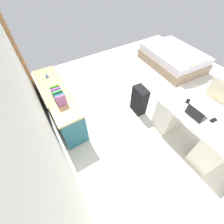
{
  "coord_description": "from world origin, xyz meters",
  "views": [
    {
      "loc": [
        -1.69,
        2.36,
        2.71
      ],
      "look_at": [
        -0.14,
        1.39,
        0.6
      ],
      "focal_mm": 23.82,
      "sensor_mm": 36.0,
      "label": 1
    }
  ],
  "objects_px": {
    "cell_phone_near_laptop": "(213,120)",
    "desk": "(191,128)",
    "computer_mouse": "(184,105)",
    "bed": "(173,58)",
    "suitcase_black": "(139,100)",
    "laptop": "(195,114)",
    "figurine_small": "(47,75)",
    "cell_phone_by_mouse": "(188,101)",
    "office_chair": "(209,104)",
    "credenza": "(60,105)"
  },
  "relations": [
    {
      "from": "cell_phone_near_laptop",
      "to": "credenza",
      "type": "bearing_deg",
      "value": 51.01
    },
    {
      "from": "desk",
      "to": "figurine_small",
      "type": "bearing_deg",
      "value": 37.95
    },
    {
      "from": "office_chair",
      "to": "cell_phone_near_laptop",
      "type": "relative_size",
      "value": 6.91
    },
    {
      "from": "figurine_small",
      "to": "cell_phone_near_laptop",
      "type": "bearing_deg",
      "value": -142.36
    },
    {
      "from": "office_chair",
      "to": "credenza",
      "type": "bearing_deg",
      "value": 58.0
    },
    {
      "from": "cell_phone_near_laptop",
      "to": "laptop",
      "type": "bearing_deg",
      "value": 47.13
    },
    {
      "from": "desk",
      "to": "bed",
      "type": "xyz_separation_m",
      "value": [
        2.16,
        -1.92,
        -0.15
      ]
    },
    {
      "from": "suitcase_black",
      "to": "laptop",
      "type": "bearing_deg",
      "value": -163.53
    },
    {
      "from": "laptop",
      "to": "computer_mouse",
      "type": "bearing_deg",
      "value": -9.56
    },
    {
      "from": "desk",
      "to": "cell_phone_near_laptop",
      "type": "bearing_deg",
      "value": -146.86
    },
    {
      "from": "cell_phone_near_laptop",
      "to": "desk",
      "type": "bearing_deg",
      "value": 40.46
    },
    {
      "from": "laptop",
      "to": "cell_phone_by_mouse",
      "type": "distance_m",
      "value": 0.36
    },
    {
      "from": "desk",
      "to": "suitcase_black",
      "type": "xyz_separation_m",
      "value": [
        1.15,
        0.3,
        -0.06
      ]
    },
    {
      "from": "desk",
      "to": "office_chair",
      "type": "bearing_deg",
      "value": -75.19
    },
    {
      "from": "credenza",
      "to": "suitcase_black",
      "type": "height_order",
      "value": "credenza"
    },
    {
      "from": "bed",
      "to": "cell_phone_by_mouse",
      "type": "relative_size",
      "value": 14.8
    },
    {
      "from": "office_chair",
      "to": "suitcase_black",
      "type": "relative_size",
      "value": 1.41
    },
    {
      "from": "laptop",
      "to": "cell_phone_near_laptop",
      "type": "xyz_separation_m",
      "value": [
        -0.23,
        -0.19,
        -0.04
      ]
    },
    {
      "from": "laptop",
      "to": "cell_phone_by_mouse",
      "type": "relative_size",
      "value": 2.29
    },
    {
      "from": "desk",
      "to": "computer_mouse",
      "type": "distance_m",
      "value": 0.49
    },
    {
      "from": "credenza",
      "to": "cell_phone_by_mouse",
      "type": "height_order",
      "value": "credenza"
    },
    {
      "from": "credenza",
      "to": "cell_phone_by_mouse",
      "type": "distance_m",
      "value": 2.56
    },
    {
      "from": "desk",
      "to": "suitcase_black",
      "type": "bearing_deg",
      "value": 14.66
    },
    {
      "from": "desk",
      "to": "cell_phone_near_laptop",
      "type": "height_order",
      "value": "cell_phone_near_laptop"
    },
    {
      "from": "suitcase_black",
      "to": "figurine_small",
      "type": "relative_size",
      "value": 6.08
    },
    {
      "from": "bed",
      "to": "suitcase_black",
      "type": "bearing_deg",
      "value": 114.27
    },
    {
      "from": "cell_phone_near_laptop",
      "to": "figurine_small",
      "type": "distance_m",
      "value": 3.27
    },
    {
      "from": "office_chair",
      "to": "laptop",
      "type": "relative_size",
      "value": 3.01
    },
    {
      "from": "bed",
      "to": "laptop",
      "type": "height_order",
      "value": "laptop"
    },
    {
      "from": "desk",
      "to": "computer_mouse",
      "type": "height_order",
      "value": "computer_mouse"
    },
    {
      "from": "suitcase_black",
      "to": "cell_phone_near_laptop",
      "type": "distance_m",
      "value": 1.46
    },
    {
      "from": "cell_phone_by_mouse",
      "to": "laptop",
      "type": "bearing_deg",
      "value": 122.15
    },
    {
      "from": "bed",
      "to": "computer_mouse",
      "type": "distance_m",
      "value": 2.74
    },
    {
      "from": "desk",
      "to": "office_chair",
      "type": "relative_size",
      "value": 1.54
    },
    {
      "from": "laptop",
      "to": "figurine_small",
      "type": "xyz_separation_m",
      "value": [
        2.36,
        1.8,
        0.04
      ]
    },
    {
      "from": "office_chair",
      "to": "suitcase_black",
      "type": "distance_m",
      "value": 1.47
    },
    {
      "from": "bed",
      "to": "suitcase_black",
      "type": "relative_size",
      "value": 3.01
    },
    {
      "from": "credenza",
      "to": "cell_phone_near_laptop",
      "type": "relative_size",
      "value": 13.24
    },
    {
      "from": "cell_phone_by_mouse",
      "to": "office_chair",
      "type": "bearing_deg",
      "value": -124.16
    },
    {
      "from": "suitcase_black",
      "to": "computer_mouse",
      "type": "distance_m",
      "value": 0.99
    },
    {
      "from": "credenza",
      "to": "desk",
      "type": "bearing_deg",
      "value": -135.48
    },
    {
      "from": "office_chair",
      "to": "desk",
      "type": "bearing_deg",
      "value": 104.81
    },
    {
      "from": "cell_phone_near_laptop",
      "to": "cell_phone_by_mouse",
      "type": "relative_size",
      "value": 1.0
    },
    {
      "from": "cell_phone_by_mouse",
      "to": "suitcase_black",
      "type": "bearing_deg",
      "value": 3.98
    },
    {
      "from": "bed",
      "to": "cell_phone_by_mouse",
      "type": "bearing_deg",
      "value": 135.16
    },
    {
      "from": "figurine_small",
      "to": "computer_mouse",
      "type": "bearing_deg",
      "value": -138.63
    },
    {
      "from": "desk",
      "to": "suitcase_black",
      "type": "distance_m",
      "value": 1.19
    },
    {
      "from": "suitcase_black",
      "to": "laptop",
      "type": "height_order",
      "value": "laptop"
    },
    {
      "from": "office_chair",
      "to": "cell_phone_by_mouse",
      "type": "distance_m",
      "value": 0.8
    },
    {
      "from": "computer_mouse",
      "to": "bed",
      "type": "bearing_deg",
      "value": -46.14
    }
  ]
}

